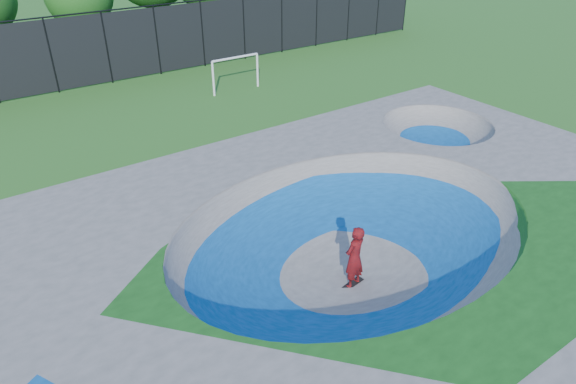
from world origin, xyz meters
name	(u,v)px	position (x,y,z in m)	size (l,w,h in m)	color
ground	(352,264)	(0.00, 0.00, 0.00)	(120.00, 120.00, 0.00)	#28641B
skate_deck	(354,243)	(0.00, 0.00, 0.75)	(22.00, 14.00, 1.50)	gray
skater	(354,257)	(-0.63, -0.70, 0.95)	(0.69, 0.46, 1.90)	red
skateboard	(352,284)	(-0.63, -0.70, 0.03)	(0.78, 0.22, 0.05)	black
soccer_goal	(236,67)	(5.16, 15.54, 1.33)	(2.92, 0.12, 1.92)	white
fence	(107,46)	(0.00, 21.00, 2.10)	(48.09, 0.09, 4.04)	black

